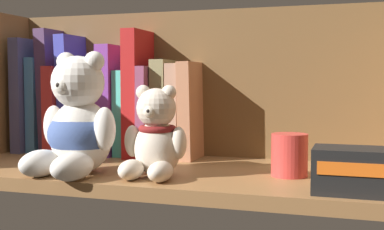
{
  "coord_description": "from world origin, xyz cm",
  "views": [
    {
      "loc": [
        27.3,
        -74.72,
        15.89
      ],
      "look_at": [
        3.16,
        0.0,
        10.64
      ],
      "focal_mm": 47.1,
      "sensor_mm": 36.0,
      "label": 1
    }
  ],
  "objects": [
    {
      "name": "book_8",
      "position": [
        -13.36,
        12.26,
        9.94
      ],
      "size": [
        2.56,
        9.5,
        15.88
      ],
      "primitive_type": "cube",
      "color": "#48CEBE",
      "rests_on": "shelf_board"
    },
    {
      "name": "book_12",
      "position": [
        -3.03,
        12.26,
        10.52
      ],
      "size": [
        2.18,
        11.01,
        17.03
      ],
      "primitive_type": "cube",
      "color": "tan",
      "rests_on": "shelf_board"
    },
    {
      "name": "book_9",
      "position": [
        -10.51,
        12.26,
        13.59
      ],
      "size": [
        2.69,
        13.37,
        23.17
      ],
      "primitive_type": "cube",
      "color": "red",
      "rests_on": "shelf_board"
    },
    {
      "name": "book_13",
      "position": [
        -0.55,
        12.26,
        10.66
      ],
      "size": [
        2.72,
        11.7,
        17.37
      ],
      "primitive_type": "cube",
      "rotation": [
        0.0,
        -0.02,
        0.0
      ],
      "color": "tan",
      "rests_on": "shelf_board"
    },
    {
      "name": "shelf_board",
      "position": [
        0.0,
        0.0,
        1.0
      ],
      "size": [
        74.09,
        29.3,
        2.0
      ],
      "primitive_type": "cube",
      "color": "olive",
      "rests_on": "ground"
    },
    {
      "name": "book_6",
      "position": [
        -19.28,
        12.26,
        10.16
      ],
      "size": [
        3.19,
        9.13,
        16.37
      ],
      "primitive_type": "cube",
      "rotation": [
        0.0,
        -0.02,
        0.0
      ],
      "color": "#5B3346",
      "rests_on": "shelf_board"
    },
    {
      "name": "pillar_candle",
      "position": [
        18.43,
        -0.81,
        5.13
      ],
      "size": [
        5.33,
        5.33,
        6.26
      ],
      "primitive_type": "cylinder",
      "color": "#C63833",
      "rests_on": "shelf_board"
    },
    {
      "name": "book_5",
      "position": [
        -22.04,
        12.26,
        10.59
      ],
      "size": [
        2.27,
        12.68,
        17.19
      ],
      "primitive_type": "cube",
      "color": "brown",
      "rests_on": "shelf_board"
    },
    {
      "name": "book_3",
      "position": [
        -27.02,
        12.26,
        10.37
      ],
      "size": [
        2.33,
        13.41,
        16.74
      ],
      "primitive_type": "cube",
      "color": "red",
      "rests_on": "shelf_board"
    },
    {
      "name": "shelf_back_panel",
      "position": [
        0.0,
        15.25,
        14.49
      ],
      "size": [
        76.49,
        1.2,
        28.97
      ],
      "primitive_type": "cube",
      "color": "brown",
      "rests_on": "ground"
    },
    {
      "name": "book_0",
      "position": [
        -34.44,
        12.26,
        13.09
      ],
      "size": [
        2.21,
        12.8,
        22.17
      ],
      "primitive_type": "cube",
      "color": "#4E5081",
      "rests_on": "shelf_board"
    },
    {
      "name": "book_2",
      "position": [
        -29.63,
        12.26,
        13.99
      ],
      "size": [
        3.22,
        9.03,
        24.04
      ],
      "primitive_type": "cube",
      "rotation": [
        0.0,
        -0.03,
        0.0
      ],
      "color": "#52375F",
      "rests_on": "shelf_board"
    },
    {
      "name": "book_11",
      "position": [
        -5.69,
        12.26,
        10.88
      ],
      "size": [
        2.68,
        10.82,
        17.75
      ],
      "primitive_type": "cube",
      "color": "#8A8255",
      "rests_on": "shelf_board"
    },
    {
      "name": "small_product_box",
      "position": [
        27.38,
        -9.67,
        4.83
      ],
      "size": [
        9.83,
        7.0,
        5.65
      ],
      "color": "black",
      "rests_on": "shelf_board"
    },
    {
      "name": "book_10",
      "position": [
        -8.09,
        12.26,
        10.28
      ],
      "size": [
        1.78,
        14.43,
        16.58
      ],
      "primitive_type": "cube",
      "rotation": [
        0.0,
        0.01,
        0.0
      ],
      "color": "#8D4266",
      "rests_on": "shelf_board"
    },
    {
      "name": "book_4",
      "position": [
        -24.52,
        12.26,
        13.33
      ],
      "size": [
        3.09,
        11.4,
        22.72
      ],
      "primitive_type": "cube",
      "rotation": [
        0.0,
        -0.04,
        0.0
      ],
      "color": "#3E43C3",
      "rests_on": "shelf_board"
    },
    {
      "name": "teddy_bear_smaller",
      "position": [
        -0.2,
        -7.37,
        7.71
      ],
      "size": [
        9.69,
        9.78,
        13.37
      ],
      "color": "beige",
      "rests_on": "shelf_board"
    },
    {
      "name": "book_7",
      "position": [
        -16.27,
        12.26,
        12.31
      ],
      "size": [
        2.79,
        11.08,
        20.63
      ],
      "primitive_type": "cube",
      "color": "purple",
      "rests_on": "shelf_board"
    },
    {
      "name": "teddy_bear_larger",
      "position": [
        -12.09,
        -8.51,
        9.2
      ],
      "size": [
        13.71,
        14.62,
        18.33
      ],
      "color": "white",
      "rests_on": "shelf_board"
    },
    {
      "name": "book_1",
      "position": [
        -32.09,
        12.26,
        11.24
      ],
      "size": [
        2.03,
        9.94,
        18.48
      ],
      "primitive_type": "cube",
      "color": "#4783BA",
      "rests_on": "shelf_board"
    }
  ]
}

